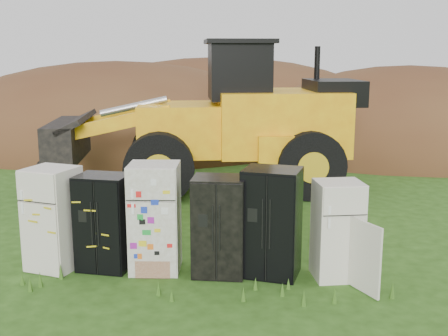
% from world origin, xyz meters
% --- Properties ---
extents(ground, '(120.00, 120.00, 0.00)m').
position_xyz_m(ground, '(0.00, 0.00, 0.00)').
color(ground, '#254612').
rests_on(ground, ground).
extents(fridge_leftmost, '(0.95, 0.93, 1.76)m').
position_xyz_m(fridge_leftmost, '(-2.40, -0.02, 0.88)').
color(fridge_leftmost, silver).
rests_on(fridge_leftmost, ground).
extents(fridge_black_side, '(0.93, 0.78, 1.64)m').
position_xyz_m(fridge_black_side, '(-1.52, 0.04, 0.82)').
color(fridge_black_side, black).
rests_on(fridge_black_side, ground).
extents(fridge_sticker, '(0.88, 0.82, 1.85)m').
position_xyz_m(fridge_sticker, '(-0.64, 0.03, 0.93)').
color(fridge_sticker, silver).
rests_on(fridge_sticker, ground).
extents(fridge_dark_mid, '(0.86, 0.71, 1.67)m').
position_xyz_m(fridge_dark_mid, '(0.45, -0.04, 0.83)').
color(fridge_dark_mid, black).
rests_on(fridge_dark_mid, ground).
extents(fridge_black_right, '(1.04, 0.93, 1.81)m').
position_xyz_m(fridge_black_right, '(1.32, 0.02, 0.90)').
color(fridge_black_right, black).
rests_on(fridge_black_right, ground).
extents(fridge_open_door, '(0.85, 0.81, 1.62)m').
position_xyz_m(fridge_open_door, '(2.40, -0.02, 0.81)').
color(fridge_open_door, silver).
rests_on(fridge_open_door, ground).
extents(wheel_loader, '(8.72, 4.72, 4.00)m').
position_xyz_m(wheel_loader, '(-0.60, 5.94, 2.00)').
color(wheel_loader, yellow).
rests_on(wheel_loader, ground).
extents(dirt_mound_right, '(12.77, 9.36, 6.42)m').
position_xyz_m(dirt_mound_right, '(6.30, 12.59, 0.00)').
color(dirt_mound_right, '#4B2918').
rests_on(dirt_mound_right, ground).
extents(dirt_mound_left, '(16.10, 12.08, 6.67)m').
position_xyz_m(dirt_mound_left, '(-5.13, 13.76, 0.00)').
color(dirt_mound_left, '#4B2918').
rests_on(dirt_mound_left, ground).
extents(dirt_mound_back, '(17.25, 11.50, 6.94)m').
position_xyz_m(dirt_mound_back, '(-1.16, 17.19, 0.00)').
color(dirt_mound_back, '#4B2918').
rests_on(dirt_mound_back, ground).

